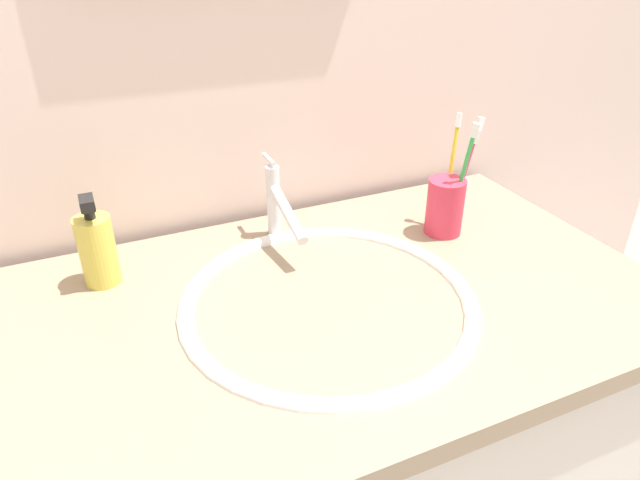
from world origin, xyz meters
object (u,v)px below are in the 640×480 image
at_px(faucet, 278,204).
at_px(toothbrush_purple, 466,167).
at_px(toothbrush_yellow, 452,164).
at_px(soap_dispenser, 97,249).
at_px(toothbrush_cup, 445,207).
at_px(toothbrush_red, 463,173).
at_px(toothbrush_green, 463,172).

distance_m(faucet, toothbrush_purple, 0.33).
distance_m(toothbrush_purple, toothbrush_yellow, 0.03).
bearing_deg(faucet, soap_dispenser, -178.01).
xyz_separation_m(toothbrush_cup, toothbrush_yellow, (0.03, 0.03, 0.07)).
bearing_deg(toothbrush_cup, toothbrush_red, 0.95).
distance_m(faucet, toothbrush_green, 0.32).
relative_size(faucet, soap_dispenser, 1.19).
distance_m(toothbrush_purple, soap_dispenser, 0.62).
xyz_separation_m(faucet, toothbrush_yellow, (0.30, -0.06, 0.05)).
distance_m(toothbrush_green, toothbrush_red, 0.02).
height_order(toothbrush_cup, toothbrush_red, toothbrush_red).
xyz_separation_m(toothbrush_green, toothbrush_red, (0.01, 0.01, -0.01)).
bearing_deg(toothbrush_green, toothbrush_purple, 42.20).
relative_size(faucet, toothbrush_purple, 0.88).
height_order(faucet, toothbrush_green, toothbrush_green).
xyz_separation_m(toothbrush_red, soap_dispenser, (-0.60, 0.08, -0.05)).
relative_size(toothbrush_purple, toothbrush_red, 1.10).
height_order(toothbrush_red, soap_dispenser, toothbrush_red).
distance_m(toothbrush_green, toothbrush_yellow, 0.04).
bearing_deg(toothbrush_purple, soap_dispenser, 172.85).
relative_size(toothbrush_cup, toothbrush_green, 0.51).
bearing_deg(toothbrush_red, toothbrush_green, -130.63).
bearing_deg(faucet, toothbrush_purple, -15.38).
distance_m(toothbrush_yellow, soap_dispenser, 0.60).
bearing_deg(soap_dispenser, toothbrush_yellow, -4.94).
bearing_deg(toothbrush_yellow, toothbrush_cup, -131.95).
height_order(toothbrush_purple, toothbrush_green, same).
height_order(toothbrush_purple, soap_dispenser, toothbrush_purple).
bearing_deg(toothbrush_cup, toothbrush_green, -33.91).
height_order(faucet, toothbrush_yellow, toothbrush_yellow).
bearing_deg(toothbrush_purple, toothbrush_green, -137.80).
relative_size(faucet, toothbrush_green, 0.88).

